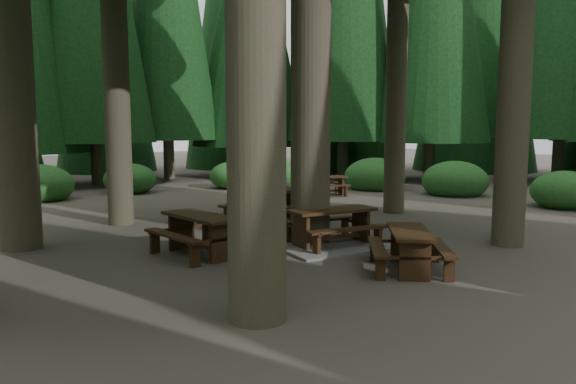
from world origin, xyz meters
TOP-DOWN VIEW (x-y plane):
  - ground at (0.00, 0.00)m, footprint 80.00×80.00m
  - picnic_table_a at (0.99, -0.28)m, footprint 2.65×2.32m
  - picnic_table_b at (-1.57, 0.70)m, footprint 1.60×1.93m
  - picnic_table_c at (1.47, 2.61)m, footprint 3.01×2.66m
  - picnic_table_d at (6.54, 6.21)m, footprint 1.99×1.84m
  - picnic_table_e at (0.71, -2.60)m, footprint 2.11×2.13m
  - shrub_ring at (0.70, 0.75)m, footprint 23.86×24.64m

SIDE VIEW (x-z plane):
  - ground at x=0.00m, z-range 0.00..0.00m
  - picnic_table_a at x=0.99m, z-range -0.13..0.67m
  - picnic_table_c at x=1.47m, z-range -0.13..0.76m
  - shrub_ring at x=0.70m, z-range -0.35..1.15m
  - picnic_table_d at x=6.54m, z-range 0.11..0.81m
  - picnic_table_e at x=0.71m, z-range 0.12..0.84m
  - picnic_table_b at x=-1.57m, z-range 0.13..0.93m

